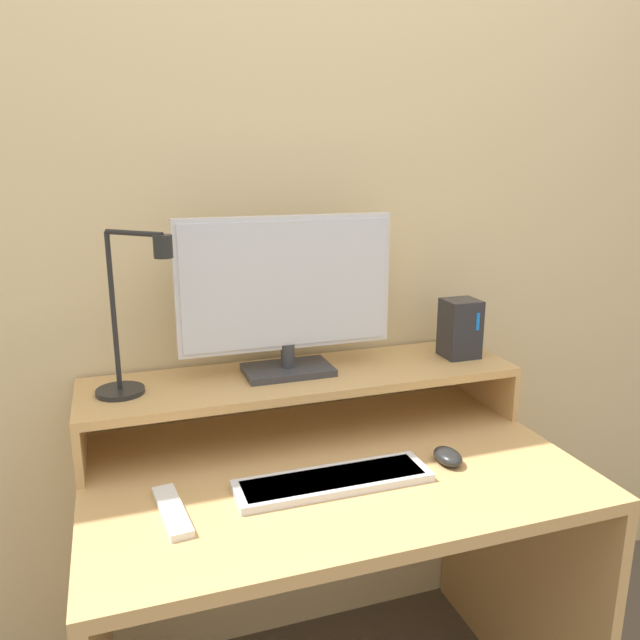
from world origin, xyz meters
TOP-DOWN VIEW (x-y plane):
  - wall_back at (0.00, 0.76)m, footprint 6.00×0.05m
  - desk at (0.00, 0.36)m, footprint 1.14×0.73m
  - monitor_shelf at (0.00, 0.58)m, footprint 1.14×0.30m
  - monitor at (-0.04, 0.60)m, footprint 0.56×0.14m
  - desk_lamp at (-0.43, 0.55)m, footprint 0.19×0.18m
  - router_dock at (0.46, 0.58)m, footprint 0.10×0.09m
  - keyboard at (-0.03, 0.27)m, footprint 0.44×0.12m
  - mouse at (0.26, 0.28)m, footprint 0.06×0.09m
  - remote_control at (-0.38, 0.26)m, footprint 0.07×0.20m

SIDE VIEW (x-z plane):
  - desk at x=0.00m, z-range 0.15..0.91m
  - remote_control at x=-0.38m, z-range 0.76..0.77m
  - keyboard at x=-0.03m, z-range 0.76..0.78m
  - mouse at x=0.26m, z-range 0.76..0.79m
  - monitor_shelf at x=0.00m, z-range 0.81..0.97m
  - router_dock at x=0.46m, z-range 0.91..1.08m
  - desk_lamp at x=-0.43m, z-range 0.88..1.27m
  - monitor at x=-0.04m, z-range 0.92..1.33m
  - wall_back at x=0.00m, z-range 0.00..2.50m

